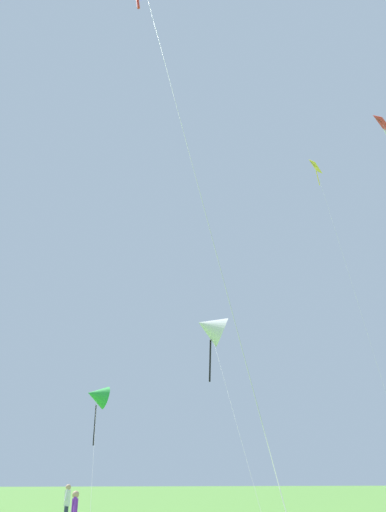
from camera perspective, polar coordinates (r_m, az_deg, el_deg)
name	(u,v)px	position (r m, az deg, el deg)	size (l,w,h in m)	color
kite_white_distant	(210,328)	(31.53, 1.98, -8.11)	(2.61, 9.97, 11.58)	white
kite_yellow_diamond	(320,180)	(48.16, 14.13, 8.35)	(1.87, 8.89, 29.43)	yellow
kite_green_small	(97,396)	(35.61, -10.83, -15.25)	(1.82, 8.64, 7.81)	green
person_in_red_shirt	(67,501)	(22.60, -14.08, -25.35)	(0.29, 0.48, 1.56)	#2D3351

